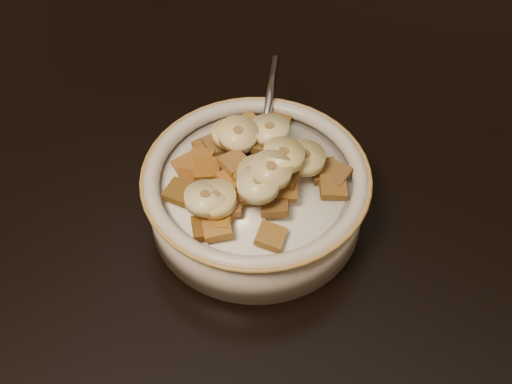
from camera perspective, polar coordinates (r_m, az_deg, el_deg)
The scene contains 46 objects.
table at distance 0.62m, azimuth -5.48°, elevation -1.47°, with size 1.40×0.90×0.04m, color black.
cereal_bowl at distance 0.57m, azimuth -0.00°, elevation -0.62°, with size 0.17×0.17×0.04m, color #B0A295.
milk at distance 0.55m, azimuth -0.00°, elevation 0.73°, with size 0.14×0.14×0.00m, color white.
spoon at distance 0.57m, azimuth 0.38°, elevation 3.07°, with size 0.03×0.04×0.01m, color #9F9FA3.
cereal_square_0 at distance 0.56m, azimuth -4.48°, elevation 2.60°, with size 0.02×0.02×0.01m, color #975A1E.
cereal_square_1 at distance 0.57m, azimuth -3.09°, elevation 3.77°, with size 0.02×0.02×0.01m, color brown.
cereal_square_2 at distance 0.53m, azimuth -1.84°, elevation 1.01°, with size 0.02×0.02×0.01m, color #905C18.
cereal_square_3 at distance 0.53m, azimuth -2.42°, elevation -0.61°, with size 0.02×0.02×0.01m, color #965D34.
cereal_square_4 at distance 0.58m, azimuth -1.80°, elevation 4.66°, with size 0.02×0.02×0.01m, color #9B5F2A.
cereal_square_5 at distance 0.51m, azimuth 1.19°, elevation -3.57°, with size 0.02×0.02×0.01m, color brown.
cereal_square_6 at distance 0.54m, azimuth -1.71°, elevation 2.33°, with size 0.02×0.02×0.01m, color #9B6836.
cereal_square_7 at distance 0.52m, azimuth -4.02°, elevation -2.86°, with size 0.02×0.02×0.01m, color brown.
cereal_square_8 at distance 0.54m, azimuth 6.17°, elevation 0.41°, with size 0.02×0.02×0.01m, color brown.
cereal_square_9 at distance 0.59m, azimuth -0.63°, elevation 5.42°, with size 0.02×0.02×0.01m, color olive.
cereal_square_10 at distance 0.59m, azimuth 1.67°, elevation 5.47°, with size 0.02×0.02×0.01m, color brown.
cereal_square_11 at distance 0.54m, azimuth -4.24°, elevation -0.43°, with size 0.02×0.02×0.01m, color brown.
cereal_square_12 at distance 0.53m, azimuth 2.29°, elevation 1.26°, with size 0.02×0.02×0.01m, color brown.
cereal_square_13 at distance 0.56m, azimuth 0.74°, elevation 3.82°, with size 0.02×0.02×0.01m, color brown.
cereal_square_14 at distance 0.57m, azimuth 0.38°, elevation 4.11°, with size 0.02×0.02×0.01m, color brown.
cereal_square_15 at distance 0.58m, azimuth -3.86°, elevation 3.69°, with size 0.02×0.02×0.01m, color brown.
cereal_square_16 at distance 0.52m, azimuth -2.42°, elevation -0.97°, with size 0.02×0.02×0.01m, color #976132.
cereal_square_17 at distance 0.53m, azimuth 2.25°, elevation 0.29°, with size 0.02×0.02×0.01m, color brown.
cereal_square_18 at distance 0.53m, azimuth -3.13°, elevation -0.61°, with size 0.02×0.02×0.01m, color brown.
cereal_square_19 at distance 0.55m, azimuth -5.10°, elevation 1.23°, with size 0.02×0.02×0.01m, color brown.
cereal_square_20 at distance 0.56m, azimuth -1.83°, elevation 4.06°, with size 0.02×0.02×0.01m, color brown.
cereal_square_21 at distance 0.54m, azimuth -6.14°, elevation 0.00°, with size 0.02×0.02×0.01m, color brown.
cereal_square_22 at distance 0.55m, azimuth 5.48°, elevation 1.71°, with size 0.02×0.02×0.01m, color brown.
cereal_square_23 at distance 0.53m, azimuth -0.74°, elevation 0.10°, with size 0.02×0.02×0.01m, color brown.
cereal_square_24 at distance 0.53m, azimuth -0.73°, elevation 1.62°, with size 0.02×0.02×0.01m, color #92641F.
cereal_square_25 at distance 0.55m, azimuth 3.33°, elevation 2.68°, with size 0.02×0.02×0.01m, color #945F32.
cereal_square_26 at distance 0.52m, azimuth -3.11°, elevation -2.89°, with size 0.02×0.02×0.01m, color olive.
cereal_square_27 at distance 0.52m, azimuth -3.06°, elevation -2.24°, with size 0.02×0.02×0.01m, color #99611B.
cereal_square_28 at distance 0.52m, azimuth 1.53°, elevation -1.09°, with size 0.02×0.02×0.01m, color brown.
cereal_square_29 at distance 0.55m, azimuth -3.94°, elevation 1.83°, with size 0.02×0.02×0.01m, color #925618.
cereal_square_30 at distance 0.55m, azimuth 6.35°, elevation 1.47°, with size 0.02×0.02×0.01m, color brown.
cereal_square_31 at distance 0.56m, azimuth -5.50°, elevation 2.11°, with size 0.02×0.02×0.01m, color #935120.
banana_slice_0 at distance 0.52m, azimuth 0.20°, elevation 1.46°, with size 0.03×0.03×0.01m, color tan.
banana_slice_1 at distance 0.56m, azimuth 1.09°, elevation 4.98°, with size 0.03×0.03×0.01m, color #C9BB83.
banana_slice_2 at distance 0.52m, azimuth 1.21°, elevation 1.76°, with size 0.03×0.03×0.01m, color #D1C480.
banana_slice_3 at distance 0.52m, azimuth -3.24°, elevation -0.56°, with size 0.03×0.03×0.01m, color #FFE188.
banana_slice_4 at distance 0.52m, azimuth -4.06°, elevation -0.50°, with size 0.03×0.03×0.01m, color #FFEDA9.
banana_slice_5 at distance 0.53m, azimuth 2.22°, elevation 2.96°, with size 0.03×0.03×0.01m, color #E3D787.
banana_slice_6 at distance 0.54m, azimuth 3.95°, elevation 2.75°, with size 0.03×0.03×0.01m, color #CFC469.
banana_slice_7 at distance 0.55m, azimuth -1.44°, elevation 4.63°, with size 0.03×0.03×0.01m, color beige.
banana_slice_8 at distance 0.51m, azimuth 0.17°, elevation 0.62°, with size 0.03×0.03×0.01m, color beige.
banana_slice_9 at distance 0.56m, azimuth -1.99°, elevation 4.68°, with size 0.03×0.03×0.01m, color #EAD47A.
Camera 1 is at (0.25, -0.30, 1.21)m, focal length 50.00 mm.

